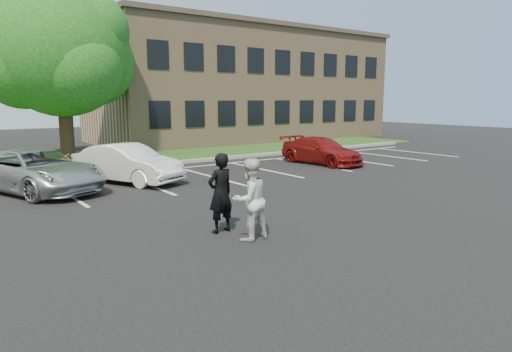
{
  "coord_description": "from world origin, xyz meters",
  "views": [
    {
      "loc": [
        -6.5,
        -7.85,
        3.12
      ],
      "look_at": [
        0.0,
        1.0,
        1.25
      ],
      "focal_mm": 32.0,
      "sensor_mm": 36.0,
      "label": 1
    }
  ],
  "objects_px": {
    "man_white_shirt": "(250,200)",
    "car_red_compact": "(321,151)",
    "office_building": "(241,85)",
    "car_white_sedan": "(128,164)",
    "car_silver_minivan": "(37,171)",
    "man_black_suit": "(220,193)",
    "tree": "(63,53)"
  },
  "relations": [
    {
      "from": "man_white_shirt",
      "to": "car_red_compact",
      "type": "distance_m",
      "value": 12.49
    },
    {
      "from": "car_silver_minivan",
      "to": "car_white_sedan",
      "type": "distance_m",
      "value": 3.11
    },
    {
      "from": "office_building",
      "to": "car_silver_minivan",
      "type": "height_order",
      "value": "office_building"
    },
    {
      "from": "car_red_compact",
      "to": "man_white_shirt",
      "type": "bearing_deg",
      "value": -144.79
    },
    {
      "from": "office_building",
      "to": "tree",
      "type": "distance_m",
      "value": 15.38
    },
    {
      "from": "car_white_sedan",
      "to": "tree",
      "type": "bearing_deg",
      "value": 65.65
    },
    {
      "from": "man_white_shirt",
      "to": "car_white_sedan",
      "type": "distance_m",
      "value": 8.44
    },
    {
      "from": "man_black_suit",
      "to": "man_white_shirt",
      "type": "bearing_deg",
      "value": 97.24
    },
    {
      "from": "tree",
      "to": "man_black_suit",
      "type": "bearing_deg",
      "value": -92.13
    },
    {
      "from": "man_black_suit",
      "to": "office_building",
      "type": "bearing_deg",
      "value": -132.47
    },
    {
      "from": "man_white_shirt",
      "to": "car_red_compact",
      "type": "bearing_deg",
      "value": -143.89
    },
    {
      "from": "man_black_suit",
      "to": "tree",
      "type": "bearing_deg",
      "value": -99.0
    },
    {
      "from": "man_white_shirt",
      "to": "car_white_sedan",
      "type": "height_order",
      "value": "man_white_shirt"
    },
    {
      "from": "office_building",
      "to": "car_silver_minivan",
      "type": "distance_m",
      "value": 22.24
    },
    {
      "from": "office_building",
      "to": "car_white_sedan",
      "type": "bearing_deg",
      "value": -137.04
    },
    {
      "from": "man_black_suit",
      "to": "man_white_shirt",
      "type": "height_order",
      "value": "man_black_suit"
    },
    {
      "from": "man_black_suit",
      "to": "man_white_shirt",
      "type": "xyz_separation_m",
      "value": [
        0.22,
        -0.87,
        -0.03
      ]
    },
    {
      "from": "office_building",
      "to": "tree",
      "type": "height_order",
      "value": "tree"
    },
    {
      "from": "office_building",
      "to": "car_red_compact",
      "type": "bearing_deg",
      "value": -109.6
    },
    {
      "from": "man_white_shirt",
      "to": "car_red_compact",
      "type": "relative_size",
      "value": 0.42
    },
    {
      "from": "man_black_suit",
      "to": "car_silver_minivan",
      "type": "xyz_separation_m",
      "value": [
        -2.49,
        7.67,
        -0.22
      ]
    },
    {
      "from": "tree",
      "to": "man_white_shirt",
      "type": "height_order",
      "value": "tree"
    },
    {
      "from": "office_building",
      "to": "car_red_compact",
      "type": "height_order",
      "value": "office_building"
    },
    {
      "from": "man_white_shirt",
      "to": "car_white_sedan",
      "type": "bearing_deg",
      "value": -95.02
    },
    {
      "from": "office_building",
      "to": "car_white_sedan",
      "type": "distance_m",
      "value": 19.96
    },
    {
      "from": "office_building",
      "to": "car_red_compact",
      "type": "distance_m",
      "value": 15.35
    },
    {
      "from": "office_building",
      "to": "car_silver_minivan",
      "type": "bearing_deg",
      "value": -142.77
    },
    {
      "from": "tree",
      "to": "car_red_compact",
      "type": "bearing_deg",
      "value": -43.24
    },
    {
      "from": "man_white_shirt",
      "to": "car_silver_minivan",
      "type": "xyz_separation_m",
      "value": [
        -2.71,
        8.54,
        -0.19
      ]
    },
    {
      "from": "tree",
      "to": "car_red_compact",
      "type": "distance_m",
      "value": 13.75
    },
    {
      "from": "man_white_shirt",
      "to": "car_red_compact",
      "type": "height_order",
      "value": "man_white_shirt"
    },
    {
      "from": "man_white_shirt",
      "to": "car_silver_minivan",
      "type": "bearing_deg",
      "value": -74.72
    }
  ]
}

